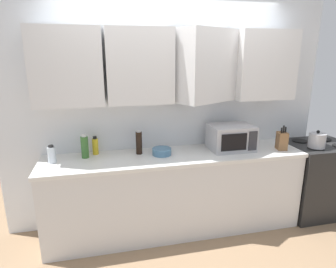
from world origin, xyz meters
The scene contains 11 objects.
wall_back_with_cabinets centered at (0.00, -0.07, 1.58)m, with size 3.69×0.61×2.60m.
counter_run centered at (0.00, -0.30, 0.45)m, with size 2.82×0.63×0.90m.
stove_range centered at (1.79, -0.32, 0.45)m, with size 0.76×0.64×0.91m.
kettle centered at (1.62, -0.46, 1.00)m, with size 0.18×0.18×0.20m.
microwave centered at (0.65, -0.27, 1.04)m, with size 0.48×0.37×0.28m.
knife_block centered at (1.21, -0.40, 1.00)m, with size 0.12×0.14×0.28m.
bottle_green_oil centered at (-0.94, -0.18, 1.02)m, with size 0.08×0.08×0.25m.
bottle_yellow_mustard centered at (-0.84, -0.10, 0.99)m, with size 0.06×0.06×0.20m.
bottle_clear_tall centered at (-1.26, -0.26, 0.98)m, with size 0.08×0.08×0.18m.
bottle_soy_dark centered at (-0.38, -0.19, 1.03)m, with size 0.07×0.07×0.26m.
bowl_ceramic_small centered at (-0.15, -0.27, 0.94)m, with size 0.20×0.20×0.07m, color teal.
Camera 1 is at (-0.74, -3.16, 1.95)m, focal length 31.04 mm.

